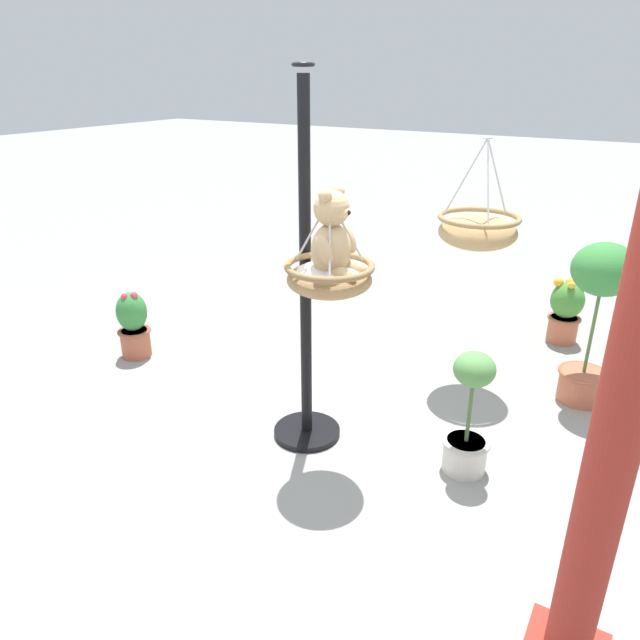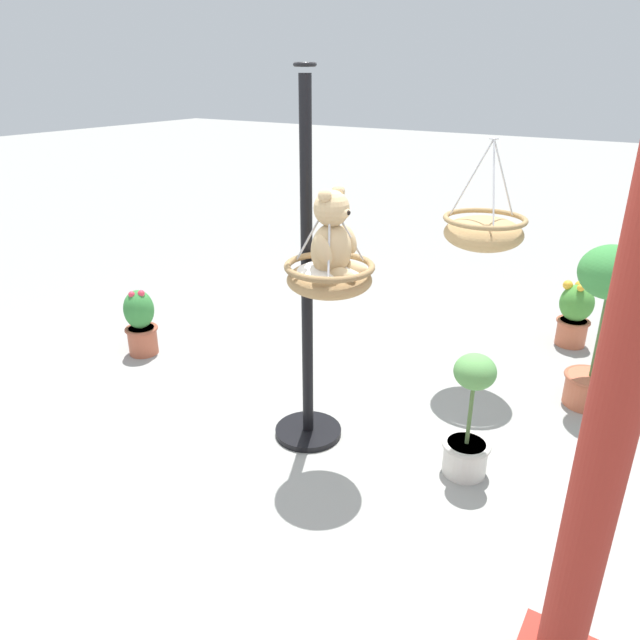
{
  "view_description": "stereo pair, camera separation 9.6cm",
  "coord_description": "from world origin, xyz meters",
  "px_view_note": "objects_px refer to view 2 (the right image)",
  "views": [
    {
      "loc": [
        2.59,
        1.58,
        2.25
      ],
      "look_at": [
        -0.02,
        0.03,
        0.95
      ],
      "focal_mm": 32.92,
      "sensor_mm": 36.0,
      "label": 1
    },
    {
      "loc": [
        2.54,
        1.66,
        2.25
      ],
      "look_at": [
        -0.02,
        0.03,
        0.95
      ],
      "focal_mm": 32.92,
      "sensor_mm": 36.0,
      "label": 2
    }
  ],
  "objects_px": {
    "greenhouse_pillar_left": "(613,413)",
    "hanging_basket_with_teddy": "(329,277)",
    "potted_plant_flowering_red": "(140,322)",
    "potted_plant_tall_leafy": "(575,313)",
    "potted_plant_fern_front": "(469,423)",
    "potted_plant_bushy_green": "(604,310)",
    "teddy_bear": "(333,240)",
    "display_pole_central": "(307,340)",
    "hanging_basket_left_high": "(484,231)"
  },
  "relations": [
    {
      "from": "hanging_basket_with_teddy",
      "to": "greenhouse_pillar_left",
      "type": "height_order",
      "value": "greenhouse_pillar_left"
    },
    {
      "from": "greenhouse_pillar_left",
      "to": "hanging_basket_with_teddy",
      "type": "bearing_deg",
      "value": -115.75
    },
    {
      "from": "greenhouse_pillar_left",
      "to": "potted_plant_tall_leafy",
      "type": "distance_m",
      "value": 3.47
    },
    {
      "from": "teddy_bear",
      "to": "potted_plant_tall_leafy",
      "type": "distance_m",
      "value": 2.93
    },
    {
      "from": "hanging_basket_with_teddy",
      "to": "potted_plant_bushy_green",
      "type": "xyz_separation_m",
      "value": [
        -1.55,
        1.24,
        -0.46
      ]
    },
    {
      "from": "potted_plant_fern_front",
      "to": "potted_plant_bushy_green",
      "type": "xyz_separation_m",
      "value": [
        -1.23,
        0.48,
        0.39
      ]
    },
    {
      "from": "potted_plant_fern_front",
      "to": "potted_plant_tall_leafy",
      "type": "distance_m",
      "value": 2.24
    },
    {
      "from": "teddy_bear",
      "to": "potted_plant_tall_leafy",
      "type": "relative_size",
      "value": 0.83
    },
    {
      "from": "hanging_basket_with_teddy",
      "to": "potted_plant_bushy_green",
      "type": "distance_m",
      "value": 2.04
    },
    {
      "from": "display_pole_central",
      "to": "hanging_basket_left_high",
      "type": "bearing_deg",
      "value": 152.95
    },
    {
      "from": "greenhouse_pillar_left",
      "to": "potted_plant_bushy_green",
      "type": "height_order",
      "value": "greenhouse_pillar_left"
    },
    {
      "from": "potted_plant_flowering_red",
      "to": "potted_plant_fern_front",
      "type": "bearing_deg",
      "value": 88.28
    },
    {
      "from": "potted_plant_fern_front",
      "to": "potted_plant_flowering_red",
      "type": "distance_m",
      "value": 2.88
    },
    {
      "from": "potted_plant_flowering_red",
      "to": "hanging_basket_left_high",
      "type": "bearing_deg",
      "value": 112.02
    },
    {
      "from": "teddy_bear",
      "to": "potted_plant_tall_leafy",
      "type": "bearing_deg",
      "value": 160.3
    },
    {
      "from": "hanging_basket_with_teddy",
      "to": "potted_plant_flowering_red",
      "type": "relative_size",
      "value": 0.91
    },
    {
      "from": "teddy_bear",
      "to": "potted_plant_bushy_green",
      "type": "distance_m",
      "value": 2.08
    },
    {
      "from": "display_pole_central",
      "to": "hanging_basket_with_teddy",
      "type": "bearing_deg",
      "value": 59.04
    },
    {
      "from": "greenhouse_pillar_left",
      "to": "potted_plant_tall_leafy",
      "type": "bearing_deg",
      "value": -169.9
    },
    {
      "from": "potted_plant_flowering_red",
      "to": "potted_plant_tall_leafy",
      "type": "xyz_separation_m",
      "value": [
        -2.15,
        3.05,
        0.01
      ]
    },
    {
      "from": "hanging_basket_with_teddy",
      "to": "hanging_basket_left_high",
      "type": "distance_m",
      "value": 1.48
    },
    {
      "from": "teddy_bear",
      "to": "potted_plant_bushy_green",
      "type": "height_order",
      "value": "teddy_bear"
    },
    {
      "from": "potted_plant_tall_leafy",
      "to": "potted_plant_bushy_green",
      "type": "relative_size",
      "value": 0.5
    },
    {
      "from": "potted_plant_flowering_red",
      "to": "potted_plant_bushy_green",
      "type": "distance_m",
      "value": 3.58
    },
    {
      "from": "display_pole_central",
      "to": "teddy_bear",
      "type": "height_order",
      "value": "display_pole_central"
    },
    {
      "from": "greenhouse_pillar_left",
      "to": "potted_plant_fern_front",
      "type": "xyz_separation_m",
      "value": [
        -1.05,
        -0.76,
        -0.89
      ]
    },
    {
      "from": "display_pole_central",
      "to": "teddy_bear",
      "type": "bearing_deg",
      "value": 61.25
    },
    {
      "from": "hanging_basket_left_high",
      "to": "hanging_basket_with_teddy",
      "type": "bearing_deg",
      "value": -15.68
    },
    {
      "from": "potted_plant_bushy_green",
      "to": "teddy_bear",
      "type": "bearing_deg",
      "value": -38.16
    },
    {
      "from": "potted_plant_tall_leafy",
      "to": "potted_plant_bushy_green",
      "type": "xyz_separation_m",
      "value": [
        1.0,
        0.31,
        0.44
      ]
    },
    {
      "from": "teddy_bear",
      "to": "greenhouse_pillar_left",
      "type": "xyz_separation_m",
      "value": [
        0.74,
        1.5,
        -0.18
      ]
    },
    {
      "from": "display_pole_central",
      "to": "hanging_basket_with_teddy",
      "type": "distance_m",
      "value": 0.59
    },
    {
      "from": "potted_plant_fern_front",
      "to": "potted_plant_tall_leafy",
      "type": "height_order",
      "value": "potted_plant_fern_front"
    },
    {
      "from": "hanging_basket_with_teddy",
      "to": "potted_plant_tall_leafy",
      "type": "distance_m",
      "value": 2.87
    },
    {
      "from": "potted_plant_bushy_green",
      "to": "hanging_basket_left_high",
      "type": "bearing_deg",
      "value": -81.18
    },
    {
      "from": "hanging_basket_left_high",
      "to": "greenhouse_pillar_left",
      "type": "height_order",
      "value": "greenhouse_pillar_left"
    },
    {
      "from": "teddy_bear",
      "to": "greenhouse_pillar_left",
      "type": "distance_m",
      "value": 1.68
    },
    {
      "from": "hanging_basket_left_high",
      "to": "greenhouse_pillar_left",
      "type": "relative_size",
      "value": 0.3
    },
    {
      "from": "hanging_basket_with_teddy",
      "to": "display_pole_central",
      "type": "bearing_deg",
      "value": -120.96
    },
    {
      "from": "potted_plant_flowering_red",
      "to": "teddy_bear",
      "type": "bearing_deg",
      "value": 79.26
    },
    {
      "from": "potted_plant_bushy_green",
      "to": "potted_plant_fern_front",
      "type": "bearing_deg",
      "value": -21.08
    },
    {
      "from": "teddy_bear",
      "to": "hanging_basket_left_high",
      "type": "bearing_deg",
      "value": 165.2
    },
    {
      "from": "teddy_bear",
      "to": "potted_plant_flowering_red",
      "type": "bearing_deg",
      "value": -100.74
    },
    {
      "from": "display_pole_central",
      "to": "potted_plant_fern_front",
      "type": "distance_m",
      "value": 1.09
    },
    {
      "from": "hanging_basket_with_teddy",
      "to": "teddy_bear",
      "type": "xyz_separation_m",
      "value": [
        0.0,
        0.02,
        0.21
      ]
    },
    {
      "from": "potted_plant_flowering_red",
      "to": "potted_plant_bushy_green",
      "type": "xyz_separation_m",
      "value": [
        -1.15,
        3.36,
        0.46
      ]
    },
    {
      "from": "potted_plant_flowering_red",
      "to": "potted_plant_tall_leafy",
      "type": "distance_m",
      "value": 3.73
    },
    {
      "from": "potted_plant_fern_front",
      "to": "greenhouse_pillar_left",
      "type": "bearing_deg",
      "value": 35.68
    },
    {
      "from": "display_pole_central",
      "to": "hanging_basket_with_teddy",
      "type": "xyz_separation_m",
      "value": [
        0.15,
        0.25,
        0.51
      ]
    },
    {
      "from": "greenhouse_pillar_left",
      "to": "potted_plant_tall_leafy",
      "type": "height_order",
      "value": "greenhouse_pillar_left"
    }
  ]
}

